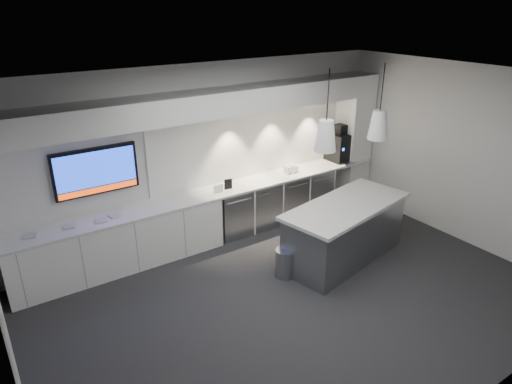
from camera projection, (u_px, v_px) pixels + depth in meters
floor at (295, 297)px, 6.49m from camera, size 7.00×7.00×0.00m
ceiling at (303, 84)px, 5.33m from camera, size 7.00×7.00×0.00m
wall_back at (207, 152)px, 7.82m from camera, size 7.00×0.00×7.00m
wall_front at (478, 297)px, 4.00m from camera, size 7.00×0.00×7.00m
wall_right at (460, 154)px, 7.71m from camera, size 0.00×7.00×7.00m
back_counter at (218, 191)px, 7.81m from camera, size 6.80×0.65×0.04m
left_base_cabinets at (121, 242)px, 7.09m from camera, size 3.30×0.63×0.86m
fridge_unit_a at (231, 212)px, 8.12m from camera, size 0.60×0.61×0.85m
fridge_unit_b at (260, 204)px, 8.44m from camera, size 0.60×0.61×0.85m
fridge_unit_c at (287, 196)px, 8.77m from camera, size 0.60×0.61×0.85m
fridge_unit_d at (312, 189)px, 9.09m from camera, size 0.60×0.61×0.85m
backsplash at (265, 139)px, 8.40m from camera, size 4.60×0.03×1.30m
soffit at (214, 103)px, 7.24m from camera, size 6.90×0.60×0.40m
column at (353, 138)px, 9.31m from camera, size 0.55×0.55×2.60m
wall_tv at (96, 171)px, 6.78m from camera, size 1.25×0.07×0.72m
island at (345, 231)px, 7.32m from camera, size 2.40×1.39×0.96m
bin at (285, 263)px, 6.94m from camera, size 0.38×0.38×0.44m
coffee_machine at (340, 146)px, 9.17m from camera, size 0.42×0.59×0.74m
sign_black at (228, 184)px, 7.83m from camera, size 0.14×0.04×0.18m
sign_white at (218, 189)px, 7.69m from camera, size 0.18×0.03×0.14m
cup_cluster at (291, 169)px, 8.58m from camera, size 0.27×0.17×0.14m
tray_a at (31, 236)px, 6.27m from camera, size 0.20×0.20×0.02m
tray_b at (69, 226)px, 6.53m from camera, size 0.19×0.19×0.02m
tray_c at (101, 221)px, 6.70m from camera, size 0.18×0.18×0.02m
tray_d at (115, 216)px, 6.86m from camera, size 0.18×0.18×0.02m
pendant_left at (326, 136)px, 6.40m from camera, size 0.31×0.31×1.15m
pendant_right at (379, 125)px, 6.95m from camera, size 0.31×0.31×1.15m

